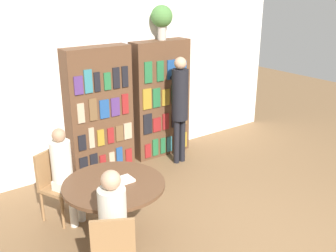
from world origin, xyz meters
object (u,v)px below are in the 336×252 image
Objects in this scene: seated_reader_right at (113,220)px; chair_near_camera at (114,250)px; bookshelf_left at (99,111)px; seated_reader_left at (65,171)px; flower_vase at (162,18)px; reading_table at (114,193)px; librarian_standing at (180,100)px; bookshelf_right at (160,99)px; chair_left_side at (55,181)px.

chair_near_camera is at bearing -90.00° from seated_reader_right.
bookshelf_left is 1.51m from seated_reader_left.
reading_table is (-1.91, -1.74, -1.74)m from flower_vase.
librarian_standing is (-0.01, -0.51, -1.26)m from flower_vase.
seated_reader_left is 0.98× the size of seated_reader_right.
bookshelf_right is 1.61× the size of seated_reader_left.
flower_vase is 3.07m from chair_left_side.
reading_table is 1.30× the size of chair_near_camera.
seated_reader_right is (0.02, -1.48, 0.22)m from chair_left_side.
librarian_standing is at bearing 169.62° from seated_reader_left.
reading_table is 0.75m from seated_reader_right.
chair_near_camera is 0.28m from seated_reader_right.
seated_reader_right is at bearing 62.92° from seated_reader_left.
chair_left_side is (-2.25, -0.90, -0.48)m from bookshelf_right.
bookshelf_right reaches higher than chair_near_camera.
librarian_standing is (1.18, -0.50, 0.09)m from bookshelf_left.
chair_near_camera is 0.51× the size of librarian_standing.
seated_reader_right is at bearing -119.18° from reading_table.
bookshelf_right is 2.58m from reading_table.
bookshelf_left is 1.58× the size of seated_reader_right.
flower_vase reaches higher than chair_left_side.
seated_reader_left reaches higher than reading_table.
bookshelf_right is at bearing 76.85° from chair_near_camera.
reading_table is at bearing 90.00° from seated_reader_right.
seated_reader_right is (-0.05, -1.32, 0.02)m from seated_reader_left.
bookshelf_left is at bearing 94.60° from chair_near_camera.
seated_reader_left is at bearing 113.78° from chair_near_camera.
chair_near_camera is at bearing -114.58° from bookshelf_left.
flower_vase is 0.45× the size of seated_reader_left.
flower_vase is at bearing 88.69° from librarian_standing.
bookshelf_right is at bearing 93.54° from librarian_standing.
bookshelf_left reaches higher than chair_near_camera.
bookshelf_right is 1.35m from flower_vase.
reading_table is 0.93m from chair_left_side.
chair_near_camera is (-2.36, -2.55, -1.83)m from flower_vase.
chair_near_camera is at bearing -132.79° from flower_vase.
flower_vase is at bearing 176.75° from chair_left_side.
flower_vase is 0.47× the size of reading_table.
seated_reader_left is (-2.18, -1.07, -0.29)m from bookshelf_right.
chair_near_camera is at bearing -138.97° from librarian_standing.
flower_vase reaches higher than bookshelf_right.
reading_table is at bearing -137.60° from flower_vase.
bookshelf_left is at bearing -179.78° from flower_vase.
bookshelf_left reaches higher than librarian_standing.
librarian_standing is at bearing -22.93° from bookshelf_left.
bookshelf_right is 1.11× the size of librarian_standing.
bookshelf_left and bookshelf_right have the same top height.
bookshelf_left is 1.70× the size of reading_table.
flower_vase is 3.67m from seated_reader_right.
flower_vase reaches higher than bookshelf_left.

